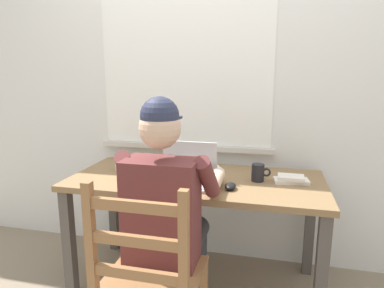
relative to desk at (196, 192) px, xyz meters
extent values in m
plane|color=gray|center=(0.00, 0.00, -0.63)|extent=(8.00, 8.00, 0.00)
cube|color=silver|center=(0.00, 0.42, 0.67)|extent=(6.00, 0.04, 2.60)
cube|color=white|center=(-0.17, 0.40, 0.72)|extent=(1.21, 0.01, 1.01)
cube|color=beige|center=(-0.17, 0.39, 0.19)|extent=(1.27, 0.06, 0.04)
cube|color=olive|center=(0.00, 0.00, 0.08)|extent=(1.53, 0.69, 0.03)
cube|color=#4C4742|center=(-0.71, -0.29, -0.28)|extent=(0.06, 0.06, 0.68)
cube|color=#4C4742|center=(0.71, -0.29, -0.28)|extent=(0.06, 0.06, 0.68)
cube|color=#4C4742|center=(-0.71, 0.29, -0.28)|extent=(0.06, 0.06, 0.68)
cube|color=#4C4742|center=(0.71, 0.29, -0.28)|extent=(0.06, 0.06, 0.68)
cube|color=brown|center=(-0.05, -0.52, 0.09)|extent=(0.34, 0.20, 0.50)
sphere|color=#DBB293|center=(-0.05, -0.52, 0.48)|extent=(0.19, 0.19, 0.19)
sphere|color=#282D47|center=(-0.05, -0.52, 0.53)|extent=(0.17, 0.17, 0.17)
cube|color=#282D47|center=(-0.05, -0.44, 0.52)|extent=(0.13, 0.10, 0.01)
cylinder|color=#38383D|center=(-0.14, -0.32, -0.16)|extent=(0.13, 0.40, 0.13)
cylinder|color=#38383D|center=(0.04, -0.32, -0.16)|extent=(0.13, 0.40, 0.13)
cylinder|color=#38383D|center=(-0.14, -0.12, -0.39)|extent=(0.10, 0.10, 0.46)
cylinder|color=#38383D|center=(0.04, -0.12, -0.39)|extent=(0.10, 0.10, 0.46)
cylinder|color=brown|center=(-0.25, -0.43, 0.24)|extent=(0.10, 0.25, 0.25)
cylinder|color=#DBB293|center=(-0.25, -0.20, 0.14)|extent=(0.07, 0.28, 0.07)
sphere|color=#DBB293|center=(-0.24, -0.06, 0.14)|extent=(0.08, 0.08, 0.08)
cylinder|color=brown|center=(0.15, -0.43, 0.24)|extent=(0.10, 0.25, 0.25)
cylinder|color=#DBB293|center=(0.15, -0.20, 0.14)|extent=(0.07, 0.28, 0.07)
sphere|color=#DBB293|center=(0.14, -0.06, 0.14)|extent=(0.08, 0.08, 0.08)
cube|color=olive|center=(-0.05, -0.64, -0.17)|extent=(0.42, 0.42, 0.02)
cube|color=olive|center=(0.14, -0.83, 0.08)|extent=(0.04, 0.04, 0.48)
cube|color=olive|center=(-0.24, -0.83, 0.08)|extent=(0.04, 0.04, 0.48)
cube|color=olive|center=(-0.05, -0.83, -0.04)|extent=(0.36, 0.02, 0.04)
cube|color=olive|center=(-0.05, -0.83, 0.10)|extent=(0.36, 0.02, 0.04)
cube|color=olive|center=(-0.05, -0.83, 0.24)|extent=(0.36, 0.02, 0.04)
cube|color=#ADAFB2|center=(-0.03, -0.15, 0.10)|extent=(0.33, 0.23, 0.02)
cube|color=silver|center=(-0.03, -0.15, 0.11)|extent=(0.29, 0.17, 0.00)
cube|color=#ADAFB2|center=(-0.03, -0.02, 0.22)|extent=(0.33, 0.06, 0.22)
cube|color=#4C515B|center=(-0.03, -0.02, 0.22)|extent=(0.29, 0.04, 0.19)
ellipsoid|color=black|center=(0.23, -0.16, 0.11)|extent=(0.06, 0.10, 0.03)
cylinder|color=beige|center=(-0.51, 0.05, 0.14)|extent=(0.08, 0.08, 0.10)
torus|color=beige|center=(-0.46, 0.05, 0.15)|extent=(0.05, 0.01, 0.05)
cylinder|color=black|center=(0.37, 0.02, 0.14)|extent=(0.07, 0.07, 0.10)
torus|color=black|center=(0.42, 0.02, 0.15)|extent=(0.05, 0.01, 0.05)
cube|color=white|center=(0.56, 0.04, 0.10)|extent=(0.21, 0.13, 0.02)
cube|color=white|center=(0.56, 0.03, 0.13)|extent=(0.15, 0.11, 0.02)
cube|color=white|center=(0.01, 0.16, 0.10)|extent=(0.28, 0.25, 0.02)
cube|color=white|center=(-0.07, -0.19, 0.10)|extent=(0.25, 0.24, 0.01)
camera|label=1|loc=(0.44, -1.93, 0.72)|focal=31.71mm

